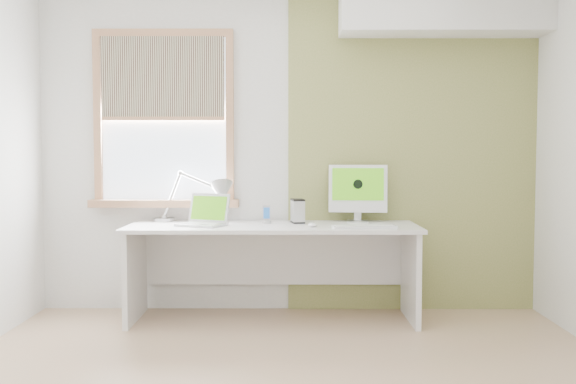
{
  "coord_description": "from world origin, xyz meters",
  "views": [
    {
      "loc": [
        0.02,
        -3.47,
        1.27
      ],
      "look_at": [
        0.0,
        1.05,
        1.0
      ],
      "focal_mm": 40.2,
      "sensor_mm": 36.0,
      "label": 1
    }
  ],
  "objects_px": {
    "desk": "(273,249)",
    "external_drive": "(298,211)",
    "desk_lamp": "(211,195)",
    "laptop": "(205,218)",
    "imac": "(358,190)"
  },
  "relations": [
    {
      "from": "desk_lamp",
      "to": "laptop",
      "type": "relative_size",
      "value": 1.68
    },
    {
      "from": "desk_lamp",
      "to": "laptop",
      "type": "bearing_deg",
      "value": -96.51
    },
    {
      "from": "desk_lamp",
      "to": "desk",
      "type": "bearing_deg",
      "value": -13.65
    },
    {
      "from": "desk",
      "to": "desk_lamp",
      "type": "relative_size",
      "value": 3.15
    },
    {
      "from": "laptop",
      "to": "imac",
      "type": "distance_m",
      "value": 1.22
    },
    {
      "from": "desk",
      "to": "desk_lamp",
      "type": "height_order",
      "value": "desk_lamp"
    },
    {
      "from": "desk_lamp",
      "to": "imac",
      "type": "distance_m",
      "value": 1.16
    },
    {
      "from": "desk_lamp",
      "to": "laptop",
      "type": "xyz_separation_m",
      "value": [
        -0.02,
        -0.2,
        -0.15
      ]
    },
    {
      "from": "desk",
      "to": "laptop",
      "type": "height_order",
      "value": "laptop"
    },
    {
      "from": "external_drive",
      "to": "laptop",
      "type": "bearing_deg",
      "value": -167.04
    },
    {
      "from": "desk_lamp",
      "to": "external_drive",
      "type": "xyz_separation_m",
      "value": [
        0.68,
        -0.04,
        -0.12
      ]
    },
    {
      "from": "desk",
      "to": "laptop",
      "type": "distance_m",
      "value": 0.58
    },
    {
      "from": "desk",
      "to": "external_drive",
      "type": "relative_size",
      "value": 11.77
    },
    {
      "from": "desk",
      "to": "desk_lamp",
      "type": "bearing_deg",
      "value": 166.35
    },
    {
      "from": "desk",
      "to": "laptop",
      "type": "xyz_separation_m",
      "value": [
        -0.51,
        -0.08,
        0.25
      ]
    }
  ]
}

